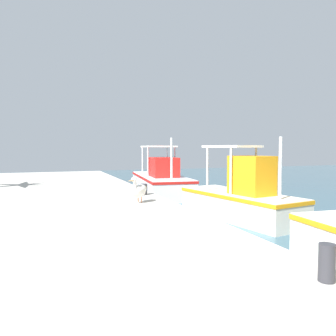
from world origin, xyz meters
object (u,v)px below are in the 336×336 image
mooring_bollard_nearest (144,189)px  mooring_bollard_second (327,263)px  fishing_boat_second (241,198)px  pelican (139,190)px  fishing_boat_nearest (161,181)px

mooring_bollard_nearest → mooring_bollard_second: 8.25m
mooring_bollard_second → mooring_bollard_nearest: bearing=-180.0°
fishing_boat_second → mooring_bollard_nearest: bearing=-116.0°
pelican → fishing_boat_second: bearing=91.8°
fishing_boat_second → pelican: (0.11, -3.68, 0.47)m
mooring_bollard_second → pelican: bearing=-174.7°
fishing_boat_nearest → mooring_bollard_nearest: (5.41, -2.50, 0.29)m
fishing_boat_nearest → mooring_bollard_second: fishing_boat_nearest is taller
pelican → mooring_bollard_nearest: pelican is taller
fishing_boat_second → mooring_bollard_nearest: 3.42m
pelican → mooring_bollard_second: size_ratio=1.75×
fishing_boat_nearest → fishing_boat_second: fishing_boat_nearest is taller
pelican → mooring_bollard_nearest: 1.74m
fishing_boat_second → mooring_bollard_nearest: (-1.50, -3.06, 0.27)m
fishing_boat_nearest → mooring_bollard_second: bearing=-10.4°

